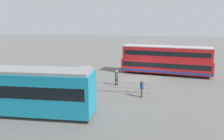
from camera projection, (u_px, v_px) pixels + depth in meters
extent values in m
plane|color=slate|center=(141.00, 78.00, 28.50)|extent=(160.00, 160.00, 0.00)
cube|color=red|center=(166.00, 66.00, 30.37)|extent=(11.91, 3.76, 1.70)
cube|color=red|center=(166.00, 53.00, 30.01)|extent=(11.55, 3.62, 1.65)
cube|color=black|center=(166.00, 64.00, 30.32)|extent=(11.34, 3.73, 0.64)
cube|color=black|center=(166.00, 53.00, 29.99)|extent=(10.98, 3.59, 0.60)
cube|color=#193FA5|center=(166.00, 70.00, 30.49)|extent=(11.69, 3.78, 0.24)
cube|color=#B2B2B7|center=(167.00, 47.00, 29.82)|extent=(11.55, 3.62, 0.10)
cylinder|color=black|center=(139.00, 69.00, 31.65)|extent=(1.26, 2.51, 1.00)
cylinder|color=black|center=(191.00, 72.00, 29.51)|extent=(1.26, 2.51, 1.00)
cube|color=teal|center=(6.00, 90.00, 17.65)|extent=(13.93, 3.71, 3.12)
cube|color=black|center=(6.00, 87.00, 17.59)|extent=(13.38, 3.70, 0.90)
cube|color=gray|center=(4.00, 70.00, 17.30)|extent=(13.63, 3.48, 0.20)
cube|color=black|center=(8.00, 111.00, 18.01)|extent=(13.64, 3.56, 0.25)
cylinder|color=black|center=(117.00, 81.00, 25.50)|extent=(0.14, 0.14, 0.85)
cylinder|color=black|center=(116.00, 82.00, 25.37)|extent=(0.14, 0.14, 0.85)
cylinder|color=#335938|center=(117.00, 75.00, 25.28)|extent=(0.45, 0.45, 0.65)
sphere|color=beige|center=(117.00, 71.00, 25.18)|extent=(0.23, 0.23, 0.23)
cylinder|color=#4C3F2D|center=(142.00, 93.00, 21.37)|extent=(0.14, 0.14, 0.81)
cylinder|color=#4C3F2D|center=(142.00, 93.00, 21.58)|extent=(0.14, 0.14, 0.81)
cylinder|color=navy|center=(142.00, 86.00, 21.32)|extent=(0.36, 0.36, 0.62)
sphere|color=#8C6647|center=(142.00, 81.00, 21.23)|extent=(0.22, 0.22, 0.22)
cube|color=gray|center=(118.00, 82.00, 22.71)|extent=(6.16, 0.48, 0.06)
cube|color=gray|center=(118.00, 87.00, 22.82)|extent=(6.16, 0.48, 0.06)
cylinder|color=gray|center=(149.00, 89.00, 22.39)|extent=(0.07, 0.07, 1.05)
cylinder|color=gray|center=(118.00, 88.00, 22.83)|extent=(0.07, 0.07, 1.05)
cylinder|color=gray|center=(88.00, 86.00, 23.26)|extent=(0.07, 0.07, 1.05)
cylinder|color=slate|center=(86.00, 76.00, 24.30)|extent=(0.10, 0.10, 2.53)
cube|color=white|center=(86.00, 68.00, 24.07)|extent=(1.04, 0.21, 0.51)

